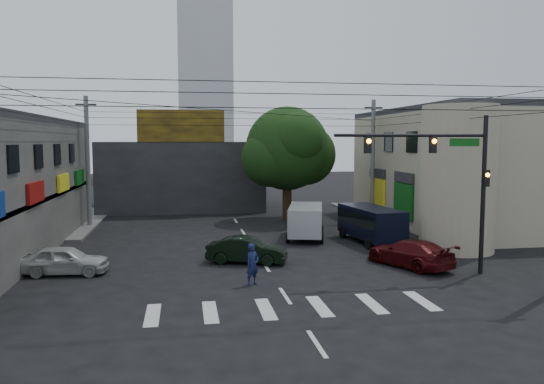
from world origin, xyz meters
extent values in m
plane|color=black|center=(0.00, 0.00, 0.00)|extent=(160.00, 160.00, 0.00)
cube|color=#514F4C|center=(18.00, 18.00, 0.07)|extent=(16.00, 16.00, 0.15)
cube|color=#A0927F|center=(18.00, 13.00, 4.00)|extent=(14.00, 18.00, 8.00)
cylinder|color=#A0927F|center=(11.00, 4.00, 4.00)|extent=(4.00, 4.00, 8.00)
cube|color=#232326|center=(-4.00, 26.00, 3.00)|extent=(14.00, 10.00, 6.00)
cube|color=olive|center=(-4.00, 21.10, 7.30)|extent=(7.00, 0.30, 2.60)
cube|color=silver|center=(0.00, 70.00, 22.00)|extent=(9.00, 9.00, 44.00)
cylinder|color=black|center=(4.00, 17.00, 2.20)|extent=(0.70, 0.70, 4.40)
sphere|color=black|center=(4.00, 17.00, 5.50)|extent=(6.40, 6.40, 6.40)
cylinder|color=black|center=(9.50, -1.00, 3.60)|extent=(0.20, 0.20, 7.20)
cylinder|color=black|center=(6.00, -1.00, 6.30)|extent=(7.00, 0.14, 0.14)
cube|color=black|center=(7.00, -1.00, 5.90)|extent=(0.28, 0.22, 0.75)
cube|color=black|center=(4.00, -1.00, 5.90)|extent=(0.28, 0.22, 0.75)
sphere|color=orange|center=(7.00, -1.14, 6.05)|extent=(0.20, 0.20, 0.20)
sphere|color=orange|center=(4.00, -1.14, 6.05)|extent=(0.20, 0.20, 0.20)
cube|color=#0B5313|center=(8.50, -1.00, 6.00)|extent=(1.40, 0.06, 0.35)
cylinder|color=#59595B|center=(-10.50, 16.00, 4.60)|extent=(0.32, 0.32, 9.20)
cylinder|color=#59595B|center=(10.50, 16.00, 4.60)|extent=(0.32, 0.32, 9.20)
imported|color=black|center=(-0.81, 2.89, 0.65)|extent=(3.72, 4.76, 1.30)
imported|color=#B2B2AE|center=(-9.25, 2.01, 0.66)|extent=(2.31, 4.17, 1.32)
imported|color=#3E080B|center=(6.86, 0.82, 0.67)|extent=(5.25, 5.98, 1.34)
imported|color=#141D47|center=(-1.05, -1.20, 0.89)|extent=(1.04, 1.03, 1.77)
camera|label=1|loc=(-3.85, -22.91, 6.04)|focal=35.00mm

